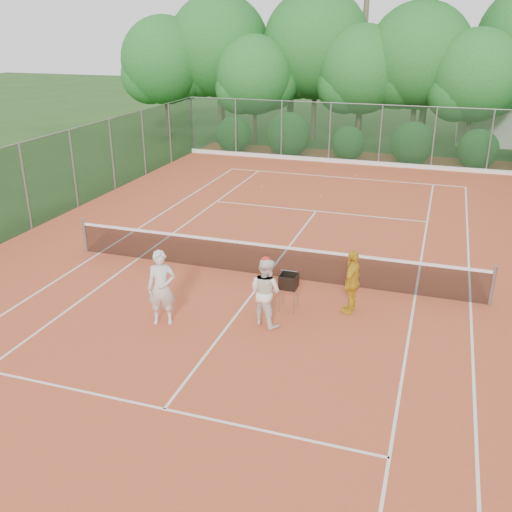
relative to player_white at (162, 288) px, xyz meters
The scene contains 13 objects.
ground 3.83m from the player_white, 65.72° to the left, with size 120.00×120.00×0.00m, color #214117.
clay_court 3.83m from the player_white, 65.72° to the left, with size 18.00×36.00×0.02m, color #C04F2C.
tennis_net 3.74m from the player_white, 65.72° to the left, with size 11.97×0.10×1.10m.
player_white is the anchor object (origin of this frame).
player_center_grp 2.44m from the player_white, 17.13° to the left, with size 1.00×0.90×1.71m.
player_yellow 4.59m from the player_white, 25.29° to the left, with size 0.96×0.40×1.63m, color gold.
ball_hopper 3.10m from the player_white, 30.99° to the left, with size 0.41×0.41×0.95m.
stray_ball_a 12.62m from the player_white, 96.94° to the left, with size 0.07×0.07×0.07m, color #C1DE33.
stray_ball_b 16.03m from the player_white, 82.58° to the left, with size 0.07×0.07×0.07m, color #C7DA32.
stray_ball_c 11.93m from the player_white, 83.91° to the left, with size 0.07×0.07×0.07m, color #B1C62E.
court_markings 3.83m from the player_white, 65.72° to the left, with size 11.03×23.83×0.01m.
fence_back 18.46m from the player_white, 85.25° to the left, with size 18.07×0.07×3.00m.
tropical_treeline 24.16m from the player_white, 82.85° to the left, with size 32.10×8.49×15.03m.
Camera 1 is at (4.36, -14.16, 6.64)m, focal length 40.00 mm.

